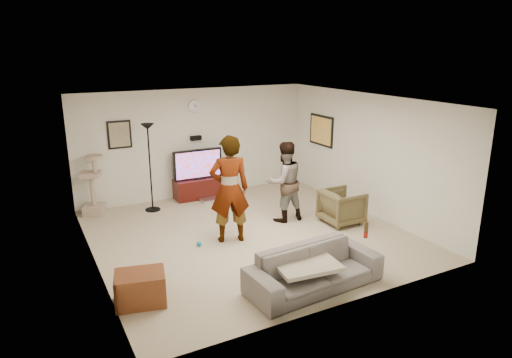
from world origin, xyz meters
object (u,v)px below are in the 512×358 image
sofa (314,269)px  beer_bottle (366,230)px  cat_tree (92,185)px  floor_lamp (150,168)px  person_left (229,189)px  armchair (342,207)px  tv (198,164)px  tv_stand (199,188)px  side_table (140,288)px  person_right (284,182)px

sofa → beer_bottle: size_ratio=8.15×
cat_tree → sofa: bearing=-63.5°
floor_lamp → person_left: bearing=-70.0°
sofa → armchair: (1.96, 1.85, 0.04)m
beer_bottle → armchair: bearing=61.2°
tv → sofa: (-0.01, -4.68, -0.51)m
tv_stand → sofa: bearing=-90.1°
floor_lamp → side_table: 3.84m
person_left → armchair: 2.42m
tv → tv_stand: bearing=0.0°
tv_stand → person_right: person_right is taller
tv → person_left: size_ratio=0.59×
side_table → sofa: bearing=-17.9°
person_right → floor_lamp: bearing=-38.8°
tv → floor_lamp: (-1.19, -0.34, 0.13)m
sofa → beer_bottle: (0.94, 0.00, 0.42)m
sofa → person_left: bearing=96.3°
tv → side_table: bearing=-120.9°
tv → person_left: (-0.38, -2.57, 0.17)m
cat_tree → person_left: person_left is taller
person_right → sofa: person_right is taller
person_left → tv: bearing=-83.5°
person_left → sofa: 2.25m
tv_stand → tv: 0.58m
cat_tree → side_table: (-0.01, -3.92, -0.42)m
tv → floor_lamp: floor_lamp is taller
floor_lamp → person_left: size_ratio=0.96×
person_left → armchair: (2.33, -0.26, -0.63)m
tv_stand → beer_bottle: beer_bottle is taller
side_table → floor_lamp: bearing=72.1°
person_left → sofa: person_left is taller
side_table → armchair: bearing=14.3°
tv_stand → tv: size_ratio=0.97×
tv → sofa: size_ratio=0.57×
tv_stand → person_right: (1.01, -2.16, 0.58)m
side_table → tv_stand: bearing=59.1°
person_right → sofa: size_ratio=0.80×
tv_stand → side_table: size_ratio=1.67×
floor_lamp → person_right: bearing=-39.6°
sofa → side_table: size_ratio=3.04×
person_right → beer_bottle: bearing=88.9°
beer_bottle → side_table: bearing=167.0°
cat_tree → person_right: size_ratio=0.79×
cat_tree → beer_bottle: bearing=-55.1°
tv → person_right: size_ratio=0.71×
tv → cat_tree: cat_tree is taller
person_left → armchair: bearing=-171.5°
floor_lamp → armchair: size_ratio=2.51×
side_table → cat_tree: bearing=89.8°
tv → cat_tree: bearing=-179.9°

